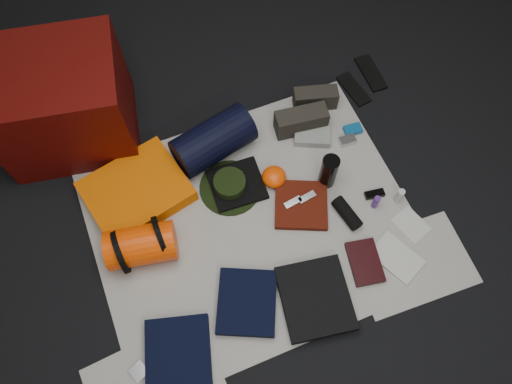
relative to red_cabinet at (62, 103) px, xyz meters
name	(u,v)px	position (x,y,z in m)	size (l,w,h in m)	color
floor	(253,224)	(0.70, -0.88, -0.28)	(4.50, 4.50, 0.02)	black
newspaper_mat	(253,223)	(0.70, -0.88, -0.27)	(1.60, 1.30, 0.01)	beige
newspaper_sheet_front_left	(155,383)	(0.00, -1.43, -0.27)	(0.58, 0.40, 0.00)	beige
newspaper_sheet_front_right	(411,264)	(1.35, -1.38, -0.27)	(0.58, 0.40, 0.00)	beige
red_cabinet	(62,103)	(0.00, 0.00, 0.00)	(0.66, 0.55, 0.55)	#4C0805
sleeping_pad	(137,191)	(0.20, -0.51, -0.22)	(0.50, 0.41, 0.09)	#F46502
stuff_sack	(141,245)	(0.14, -0.83, -0.17)	(0.20, 0.20, 0.33)	#FE4404
sack_strap_left	(121,252)	(0.04, -0.83, -0.16)	(0.22, 0.22, 0.03)	black
sack_strap_right	(161,237)	(0.24, -0.83, -0.16)	(0.22, 0.22, 0.03)	black
navy_duffel	(213,140)	(0.67, -0.41, -0.16)	(0.22, 0.22, 0.43)	black
boonie_brim	(230,188)	(0.66, -0.65, -0.26)	(0.33, 0.33, 0.01)	black
boonie_crown	(230,184)	(0.66, -0.65, -0.22)	(0.17, 0.17, 0.07)	black
hiking_boot_left	(301,121)	(1.16, -0.45, -0.20)	(0.29, 0.11, 0.14)	#2C2822
hiking_boot_right	(315,98)	(1.30, -0.34, -0.21)	(0.25, 0.09, 0.12)	#2C2822
flip_flop_left	(354,89)	(1.57, -0.32, -0.27)	(0.09, 0.24, 0.01)	black
flip_flop_right	(371,73)	(1.72, -0.26, -0.27)	(0.10, 0.26, 0.01)	black
trousers_navy_a	(178,355)	(0.14, -1.36, -0.24)	(0.29, 0.33, 0.05)	black
trousers_navy_b	(247,302)	(0.52, -1.26, -0.24)	(0.27, 0.31, 0.05)	black
trousers_charcoal	(315,298)	(0.83, -1.37, -0.24)	(0.32, 0.37, 0.06)	black
black_tshirt	(237,184)	(0.70, -0.65, -0.26)	(0.28, 0.26, 0.03)	black
red_shirt	(301,205)	(0.97, -0.89, -0.25)	(0.27, 0.27, 0.04)	#4F1408
orange_stuff_sack	(274,177)	(0.90, -0.70, -0.23)	(0.13, 0.13, 0.08)	#FE4404
first_aid_pouch	(312,134)	(1.20, -0.53, -0.24)	(0.20, 0.15, 0.05)	gray
water_bottle	(329,171)	(1.15, -0.81, -0.16)	(0.09, 0.09, 0.22)	black
speaker	(347,213)	(1.16, -1.03, -0.23)	(0.07, 0.07, 0.18)	black
compact_camera	(347,141)	(1.36, -0.63, -0.25)	(0.09, 0.05, 0.04)	silver
cyan_case	(353,130)	(1.43, -0.58, -0.25)	(0.10, 0.06, 0.03)	#0D5285
toiletry_purple	(376,202)	(1.32, -1.04, -0.22)	(0.03, 0.03, 0.10)	#52277E
toiletry_clear	(399,196)	(1.45, -1.05, -0.22)	(0.04, 0.04, 0.11)	#B7BCB7
paperback_book	(365,262)	(1.13, -1.29, -0.25)	(0.15, 0.23, 0.03)	black
map_booklet	(397,258)	(1.29, -1.33, -0.26)	(0.16, 0.24, 0.01)	beige
map_printout	(411,225)	(1.45, -1.20, -0.27)	(0.13, 0.17, 0.01)	beige
sunglasses	(374,194)	(1.35, -0.98, -0.26)	(0.10, 0.04, 0.03)	black
key_cluster	(139,372)	(-0.05, -1.36, -0.26)	(0.07, 0.07, 0.01)	silver
tape_roll	(238,176)	(0.72, -0.62, -0.22)	(0.05, 0.05, 0.04)	white
energy_bar_a	(293,202)	(0.93, -0.87, -0.23)	(0.10, 0.04, 0.01)	silver
energy_bar_b	(307,197)	(1.01, -0.87, -0.23)	(0.10, 0.04, 0.01)	silver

